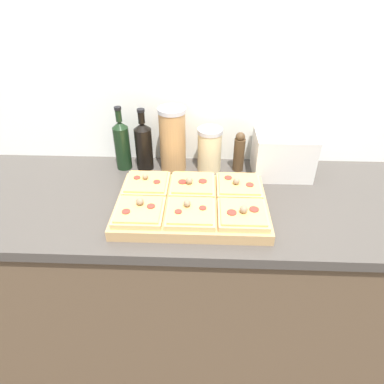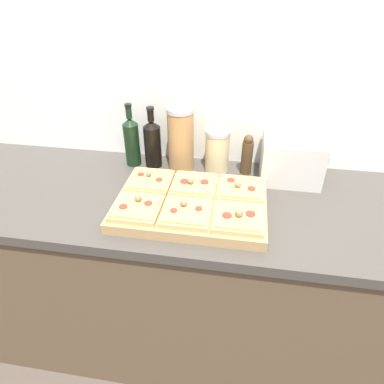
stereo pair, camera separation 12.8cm
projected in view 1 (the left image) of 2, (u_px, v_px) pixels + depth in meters
name	position (u px, v px, depth m)	size (l,w,h in m)	color
wall_back	(200.00, 83.00, 1.46)	(6.00, 0.06, 2.50)	silver
kitchen_counter	(197.00, 276.00, 1.61)	(2.63, 0.67, 0.90)	brown
cutting_board	(192.00, 205.00, 1.28)	(0.56, 0.38, 0.04)	tan
pizza_slice_back_left	(147.00, 184.00, 1.34)	(0.17, 0.17, 0.05)	tan
pizza_slice_back_center	(193.00, 185.00, 1.33)	(0.17, 0.17, 0.06)	tan
pizza_slice_back_right	(239.00, 186.00, 1.33)	(0.17, 0.17, 0.05)	tan
pizza_slice_front_left	(139.00, 211.00, 1.19)	(0.17, 0.17, 0.06)	tan
pizza_slice_front_center	(191.00, 213.00, 1.19)	(0.17, 0.17, 0.05)	tan
pizza_slice_front_right	(243.00, 214.00, 1.18)	(0.17, 0.17, 0.06)	tan
olive_oil_bottle	(122.00, 144.00, 1.49)	(0.07, 0.07, 0.28)	black
wine_bottle	(144.00, 145.00, 1.49)	(0.07, 0.07, 0.28)	black
grain_jar_tall	(173.00, 140.00, 1.47)	(0.12, 0.12, 0.28)	#AD7F4C
grain_jar_short	(209.00, 150.00, 1.49)	(0.11, 0.11, 0.19)	beige
pepper_mill	(239.00, 152.00, 1.49)	(0.05, 0.05, 0.18)	#47331E
toaster_oven	(283.00, 154.00, 1.46)	(0.27, 0.19, 0.19)	beige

